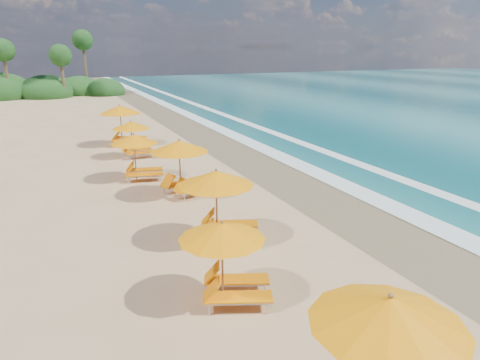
# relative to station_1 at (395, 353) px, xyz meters

# --- Properties ---
(ground) EXTENTS (160.00, 160.00, 0.00)m
(ground) POSITION_rel_station_1_xyz_m (1.77, 9.87, -1.38)
(ground) COLOR tan
(ground) RESTS_ON ground
(wet_sand) EXTENTS (4.00, 160.00, 0.01)m
(wet_sand) POSITION_rel_station_1_xyz_m (5.77, 9.87, -1.37)
(wet_sand) COLOR olive
(wet_sand) RESTS_ON ground
(surf_foam) EXTENTS (4.00, 160.00, 0.01)m
(surf_foam) POSITION_rel_station_1_xyz_m (8.47, 9.87, -1.35)
(surf_foam) COLOR white
(surf_foam) RESTS_ON ground
(station_1) EXTENTS (3.00, 2.88, 2.46)m
(station_1) POSITION_rel_station_1_xyz_m (0.00, 0.00, 0.00)
(station_1) COLOR olive
(station_1) RESTS_ON ground
(station_2) EXTENTS (2.72, 2.69, 2.10)m
(station_2) POSITION_rel_station_1_xyz_m (-0.96, 4.40, -0.20)
(station_2) COLOR olive
(station_2) RESTS_ON ground
(station_3) EXTENTS (3.11, 3.08, 2.39)m
(station_3) POSITION_rel_station_1_xyz_m (0.17, 7.64, -0.04)
(station_3) COLOR olive
(station_3) RESTS_ON ground
(station_4) EXTENTS (3.09, 3.04, 2.41)m
(station_4) POSITION_rel_station_1_xyz_m (0.38, 12.45, -0.03)
(station_4) COLOR olive
(station_4) RESTS_ON ground
(station_5) EXTENTS (2.67, 2.57, 2.19)m
(station_5) POSITION_rel_station_1_xyz_m (-0.85, 15.48, -0.15)
(station_5) COLOR olive
(station_5) RESTS_ON ground
(station_6) EXTENTS (2.32, 2.16, 2.09)m
(station_6) POSITION_rel_station_1_xyz_m (-0.21, 19.84, -0.21)
(station_6) COLOR olive
(station_6) RESTS_ON ground
(station_7) EXTENTS (3.31, 3.27, 2.56)m
(station_7) POSITION_rel_station_1_xyz_m (-0.18, 23.21, 0.06)
(station_7) COLOR olive
(station_7) RESTS_ON ground
(treeline) EXTENTS (25.80, 8.80, 9.74)m
(treeline) POSITION_rel_station_1_xyz_m (-8.17, 55.38, -0.38)
(treeline) COLOR #163D14
(treeline) RESTS_ON ground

